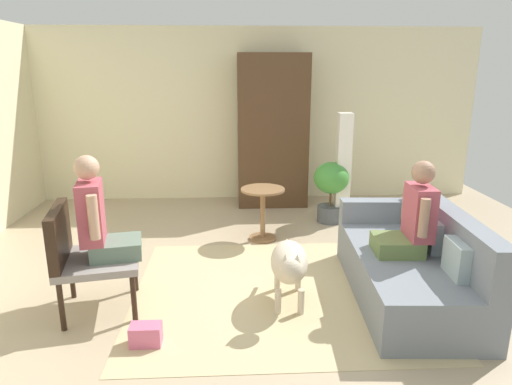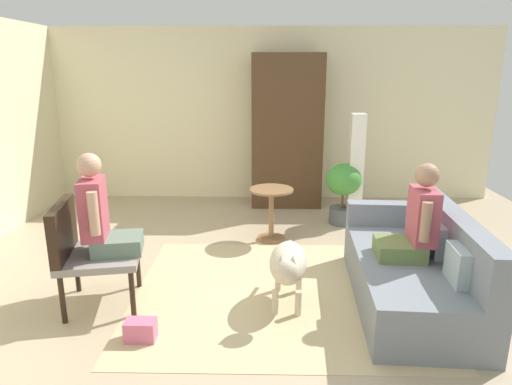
# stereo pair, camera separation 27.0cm
# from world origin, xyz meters

# --- Properties ---
(ground_plane) EXTENTS (7.58, 7.58, 0.00)m
(ground_plane) POSITION_xyz_m (0.00, 0.00, 0.00)
(ground_plane) COLOR tan
(back_wall) EXTENTS (6.91, 0.12, 2.56)m
(back_wall) POSITION_xyz_m (0.00, 3.11, 1.28)
(back_wall) COLOR beige
(back_wall) RESTS_ON ground
(area_rug) EXTENTS (2.59, 2.30, 0.01)m
(area_rug) POSITION_xyz_m (0.14, -0.12, 0.00)
(area_rug) COLOR #C6B284
(area_rug) RESTS_ON ground
(couch) EXTENTS (0.99, 1.89, 0.81)m
(couch) POSITION_xyz_m (1.31, -0.22, 0.29)
(couch) COLOR slate
(couch) RESTS_ON ground
(armchair) EXTENTS (0.75, 0.75, 0.91)m
(armchair) POSITION_xyz_m (-1.50, -0.36, 0.54)
(armchair) COLOR black
(armchair) RESTS_ON ground
(person_on_couch) EXTENTS (0.48, 0.52, 0.81)m
(person_on_couch) POSITION_xyz_m (1.27, -0.25, 0.74)
(person_on_couch) COLOR olive
(person_on_armchair) EXTENTS (0.52, 0.50, 0.85)m
(person_on_armchair) POSITION_xyz_m (-1.34, -0.33, 0.81)
(person_on_armchair) COLOR slate
(round_end_table) EXTENTS (0.51, 0.51, 0.63)m
(round_end_table) POSITION_xyz_m (0.08, 1.21, 0.40)
(round_end_table) COLOR olive
(round_end_table) RESTS_ON ground
(dog) EXTENTS (0.37, 0.91, 0.59)m
(dog) POSITION_xyz_m (0.21, -0.32, 0.38)
(dog) COLOR beige
(dog) RESTS_ON ground
(potted_plant) EXTENTS (0.46, 0.46, 0.80)m
(potted_plant) POSITION_xyz_m (1.02, 1.81, 0.49)
(potted_plant) COLOR #4C5156
(potted_plant) RESTS_ON ground
(column_lamp) EXTENTS (0.20, 0.20, 1.43)m
(column_lamp) POSITION_xyz_m (1.17, 1.84, 0.71)
(column_lamp) COLOR #4C4742
(column_lamp) RESTS_ON ground
(armoire_cabinet) EXTENTS (1.00, 0.56, 2.17)m
(armoire_cabinet) POSITION_xyz_m (0.32, 2.70, 1.09)
(armoire_cabinet) COLOR #4C331E
(armoire_cabinet) RESTS_ON ground
(handbag) EXTENTS (0.23, 0.14, 0.16)m
(handbag) POSITION_xyz_m (-0.92, -0.88, 0.08)
(handbag) COLOR #D8668C
(handbag) RESTS_ON ground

